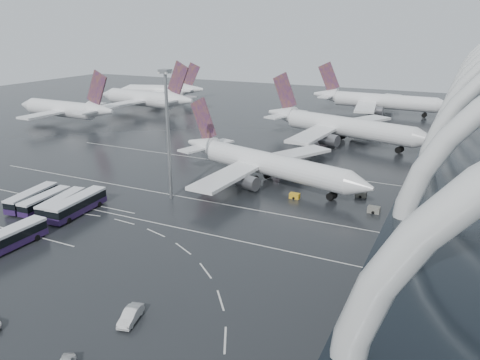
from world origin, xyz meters
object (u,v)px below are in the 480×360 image
at_px(bus_row_near_c, 62,203).
at_px(gse_cart_belly_b, 361,194).
at_px(jet_remote_far, 162,91).
at_px(bus_row_near_d, 78,205).
at_px(bus_row_far_c, 8,239).
at_px(bus_row_near_b, 45,201).
at_px(jet_remote_west, 66,109).
at_px(jet_remote_mid, 146,99).
at_px(floodlight_mast, 167,120).
at_px(airliner_gate_b, 340,126).
at_px(gse_cart_belly_a, 295,196).
at_px(gse_cart_belly_d, 374,210).
at_px(airliner_gate_c, 377,101).
at_px(van_curve_c, 131,315).
at_px(airliner_main, 265,164).
at_px(bus_row_near_a, 32,198).

xyz_separation_m(bus_row_near_c, gse_cart_belly_b, (51.46, 33.90, -1.04)).
distance_m(jet_remote_far, gse_cart_belly_b, 148.92).
distance_m(bus_row_near_d, bus_row_far_c, 16.58).
height_order(bus_row_near_b, gse_cart_belly_b, bus_row_near_b).
height_order(bus_row_near_b, bus_row_near_c, bus_row_near_c).
bearing_deg(jet_remote_west, bus_row_far_c, 131.95).
bearing_deg(gse_cart_belly_b, bus_row_near_d, -144.89).
bearing_deg(jet_remote_west, bus_row_near_c, 136.19).
height_order(jet_remote_mid, bus_row_far_c, jet_remote_mid).
xyz_separation_m(bus_row_far_c, floodlight_mast, (10.38, 31.81, 15.04)).
relative_size(jet_remote_west, bus_row_near_b, 3.82).
height_order(bus_row_near_c, bus_row_far_c, bus_row_far_c).
relative_size(bus_row_near_c, gse_cart_belly_b, 5.48).
distance_m(airliner_gate_b, gse_cart_belly_b, 49.55).
height_order(bus_row_near_d, gse_cart_belly_b, bus_row_near_d).
bearing_deg(gse_cart_belly_a, jet_remote_mid, 142.34).
bearing_deg(floodlight_mast, jet_remote_mid, 129.46).
bearing_deg(bus_row_near_c, jet_remote_mid, 18.74).
xyz_separation_m(bus_row_near_d, floodlight_mast, (11.36, 15.26, 14.99)).
height_order(bus_row_near_c, gse_cart_belly_d, bus_row_near_c).
bearing_deg(airliner_gate_c, gse_cart_belly_a, -84.77).
distance_m(jet_remote_west, jet_remote_mid, 34.17).
distance_m(bus_row_near_b, van_curve_c, 45.36).
distance_m(bus_row_near_b, gse_cart_belly_d, 65.29).
relative_size(airliner_gate_c, floodlight_mast, 2.12).
xyz_separation_m(airliner_gate_b, bus_row_near_c, (-34.62, -80.29, -3.40)).
relative_size(airliner_main, airliner_gate_b, 0.91).
distance_m(jet_remote_mid, jet_remote_far, 32.92).
xyz_separation_m(airliner_main, gse_cart_belly_b, (22.56, -0.23, -3.86)).
height_order(jet_remote_mid, bus_row_near_b, jet_remote_mid).
relative_size(bus_row_near_b, gse_cart_belly_a, 5.76).
bearing_deg(airliner_main, bus_row_near_a, -121.11).
distance_m(airliner_gate_b, airliner_gate_c, 55.99).
bearing_deg(jet_remote_far, van_curve_c, 105.66).
distance_m(airliner_gate_c, gse_cart_belly_a, 109.47).
bearing_deg(bus_row_near_d, airliner_main, -41.21).
bearing_deg(jet_remote_far, gse_cart_belly_b, 123.27).
xyz_separation_m(airliner_main, floodlight_mast, (-13.69, -18.44, 12.39)).
height_order(jet_remote_west, bus_row_near_a, jet_remote_west).
relative_size(jet_remote_far, bus_row_far_c, 3.03).
relative_size(floodlight_mast, gse_cart_belly_b, 11.67).
bearing_deg(jet_remote_west, gse_cart_belly_a, 161.28).
bearing_deg(airliner_main, bus_row_near_c, -114.77).
distance_m(bus_row_far_c, van_curve_c, 31.28).
height_order(airliner_gate_b, bus_row_near_c, airliner_gate_b).
height_order(airliner_gate_c, jet_remote_far, airliner_gate_c).
bearing_deg(bus_row_near_c, gse_cart_belly_a, -64.63).
xyz_separation_m(jet_remote_mid, gse_cart_belly_a, (90.52, -69.86, -5.08)).
height_order(airliner_gate_c, bus_row_near_b, airliner_gate_c).
xyz_separation_m(gse_cart_belly_a, gse_cart_belly_d, (16.67, -0.75, 0.06)).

